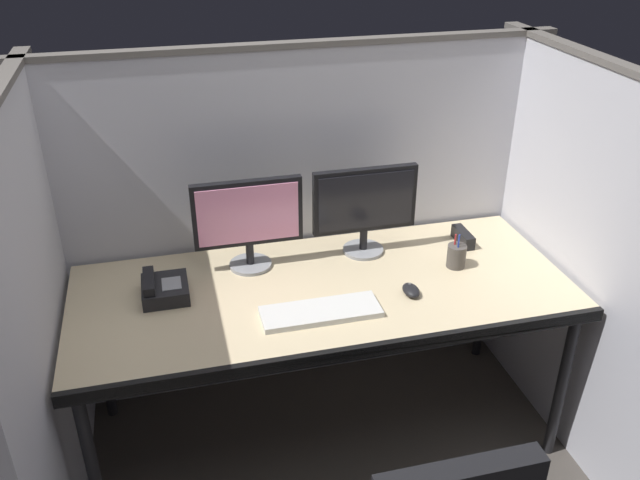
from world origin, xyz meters
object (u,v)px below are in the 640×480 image
Objects in this scene: computer_mouse at (411,290)px; desk_phone at (164,289)px; monitor_left at (248,218)px; pen_cup at (456,256)px; red_stapler at (463,237)px; keyboard_main at (321,312)px; desk at (324,300)px; monitor_right at (365,205)px.

desk_phone is (-0.90, 0.21, 0.02)m from computer_mouse.
monitor_left reaches higher than computer_mouse.
desk_phone is (-0.35, -0.14, -0.18)m from monitor_left.
pen_cup is at bearing -14.19° from monitor_left.
red_stapler is (0.36, 0.33, 0.01)m from computer_mouse.
computer_mouse is at bearing -137.99° from red_stapler.
monitor_left is 0.84m from pen_cup.
computer_mouse is 0.29m from pen_cup.
keyboard_main is 2.86× the size of pen_cup.
computer_mouse is at bearing -20.34° from desk.
desk_phone is (-0.83, -0.15, -0.18)m from monitor_right.
desk is at bearing 71.51° from keyboard_main.
keyboard_main is (0.19, -0.40, -0.20)m from monitor_left.
desk_phone is at bearing 170.65° from desk.
monitor_right is at bearing 175.85° from red_stapler.
computer_mouse is 0.93m from desk_phone.
keyboard_main is 0.36m from computer_mouse.
desk is 12.67× the size of red_stapler.
desk is at bearing 159.66° from computer_mouse.
monitor_left is 2.26× the size of desk_phone.
keyboard_main is 2.87× the size of red_stapler.
red_stapler is (1.26, 0.11, -0.01)m from desk_phone.
monitor_left reaches higher than keyboard_main.
monitor_left is 0.93m from red_stapler.
computer_mouse reaches higher than desk.
keyboard_main is at bearing -152.82° from red_stapler.
keyboard_main is (-0.05, -0.16, 0.06)m from desk.
keyboard_main is 0.81m from red_stapler.
desk_phone is (-0.54, 0.26, 0.02)m from keyboard_main.
red_stapler is at bearing -1.70° from monitor_left.
computer_mouse is at bearing -32.52° from monitor_left.
keyboard_main is at bearing -25.57° from desk_phone.
keyboard_main is 2.26× the size of desk_phone.
monitor_left reaches higher than red_stapler.
monitor_right is 0.54m from keyboard_main.
desk is at bearing -133.80° from monitor_right.
red_stapler reaches higher than keyboard_main.
keyboard_main is at bearing -108.49° from desk.
keyboard_main is (-0.29, -0.40, -0.20)m from monitor_right.
keyboard_main is at bearing -172.76° from computer_mouse.
pen_cup is at bearing 3.63° from desk.
monitor_right is 0.48m from red_stapler.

